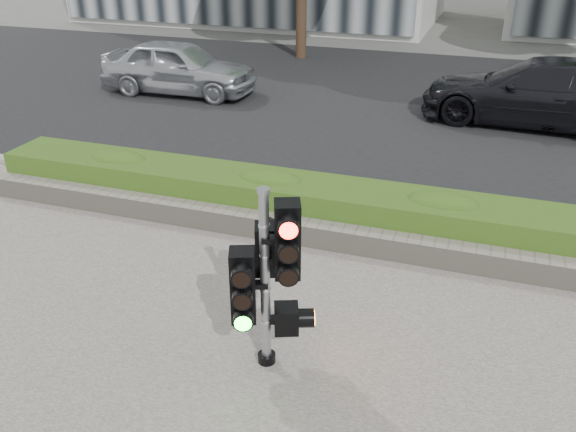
{
  "coord_description": "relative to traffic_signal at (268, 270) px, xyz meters",
  "views": [
    {
      "loc": [
        1.96,
        -5.82,
        4.49
      ],
      "look_at": [
        -0.23,
        0.6,
        1.11
      ],
      "focal_mm": 38.0,
      "sensor_mm": 36.0,
      "label": 1
    }
  ],
  "objects": [
    {
      "name": "ground",
      "position": [
        -0.03,
        0.81,
        -1.19
      ],
      "size": [
        120.0,
        120.0,
        0.0
      ],
      "primitive_type": "plane",
      "color": "#51514C",
      "rests_on": "ground"
    },
    {
      "name": "road",
      "position": [
        -0.03,
        10.81,
        -1.18
      ],
      "size": [
        60.0,
        13.0,
        0.02
      ],
      "primitive_type": "cube",
      "color": "black",
      "rests_on": "ground"
    },
    {
      "name": "curb",
      "position": [
        -0.03,
        3.96,
        -1.13
      ],
      "size": [
        60.0,
        0.25,
        0.12
      ],
      "primitive_type": "cube",
      "color": "gray",
      "rests_on": "ground"
    },
    {
      "name": "stone_wall",
      "position": [
        -0.03,
        2.71,
        -0.99
      ],
      "size": [
        12.0,
        0.32,
        0.34
      ],
      "primitive_type": "cube",
      "color": "gray",
      "rests_on": "sidewalk"
    },
    {
      "name": "hedge",
      "position": [
        -0.03,
        3.36,
        -0.82
      ],
      "size": [
        12.0,
        1.0,
        0.68
      ],
      "primitive_type": "cube",
      "color": "olive",
      "rests_on": "sidewalk"
    },
    {
      "name": "traffic_signal",
      "position": [
        0.0,
        0.0,
        0.0
      ],
      "size": [
        0.76,
        0.67,
        2.1
      ],
      "rotation": [
        0.0,
        0.0,
        0.37
      ],
      "color": "black",
      "rests_on": "sidewalk"
    },
    {
      "name": "car_silver",
      "position": [
        -6.24,
        9.76,
        -0.45
      ],
      "size": [
        4.24,
        1.75,
        1.44
      ],
      "primitive_type": "imported",
      "rotation": [
        0.0,
        0.0,
        1.58
      ],
      "color": "silver",
      "rests_on": "road"
    },
    {
      "name": "car_dark",
      "position": [
        2.95,
        9.98,
        -0.41
      ],
      "size": [
        5.42,
        2.57,
        1.53
      ],
      "primitive_type": "imported",
      "rotation": [
        0.0,
        0.0,
        -1.65
      ],
      "color": "black",
      "rests_on": "road"
    }
  ]
}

